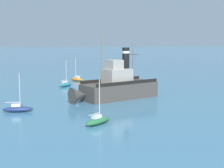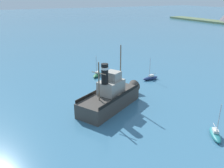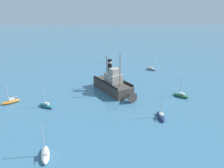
{
  "view_description": "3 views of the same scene",
  "coord_description": "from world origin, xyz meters",
  "px_view_note": "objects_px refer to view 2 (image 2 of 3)",
  "views": [
    {
      "loc": [
        -51.7,
        7.44,
        9.36
      ],
      "look_at": [
        1.03,
        0.68,
        2.11
      ],
      "focal_mm": 55.0,
      "sensor_mm": 36.0,
      "label": 1
    },
    {
      "loc": [
        31.55,
        -16.21,
        17.51
      ],
      "look_at": [
        -2.41,
        1.4,
        3.05
      ],
      "focal_mm": 38.0,
      "sensor_mm": 36.0,
      "label": 2
    },
    {
      "loc": [
        2.71,
        45.91,
        18.24
      ],
      "look_at": [
        0.11,
        -0.62,
        1.75
      ],
      "focal_mm": 32.0,
      "sensor_mm": 36.0,
      "label": 3
    }
  ],
  "objects_px": {
    "old_tugboat": "(111,96)",
    "sailboat_navy": "(150,78)",
    "sailboat_teal": "(215,134)",
    "sailboat_green": "(97,75)"
  },
  "relations": [
    {
      "from": "old_tugboat",
      "to": "sailboat_green",
      "type": "relative_size",
      "value": 2.91
    },
    {
      "from": "sailboat_navy",
      "to": "sailboat_teal",
      "type": "bearing_deg",
      "value": -14.66
    },
    {
      "from": "sailboat_green",
      "to": "sailboat_navy",
      "type": "distance_m",
      "value": 12.06
    },
    {
      "from": "old_tugboat",
      "to": "sailboat_navy",
      "type": "height_order",
      "value": "old_tugboat"
    },
    {
      "from": "sailboat_navy",
      "to": "sailboat_green",
      "type": "bearing_deg",
      "value": -128.17
    },
    {
      "from": "old_tugboat",
      "to": "sailboat_navy",
      "type": "distance_m",
      "value": 15.84
    },
    {
      "from": "old_tugboat",
      "to": "sailboat_navy",
      "type": "xyz_separation_m",
      "value": [
        -7.87,
        13.67,
        -1.4
      ]
    },
    {
      "from": "sailboat_green",
      "to": "sailboat_navy",
      "type": "height_order",
      "value": "same"
    },
    {
      "from": "old_tugboat",
      "to": "sailboat_teal",
      "type": "xyz_separation_m",
      "value": [
        14.38,
        7.85,
        -1.4
      ]
    },
    {
      "from": "sailboat_teal",
      "to": "sailboat_navy",
      "type": "relative_size",
      "value": 1.0
    }
  ]
}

